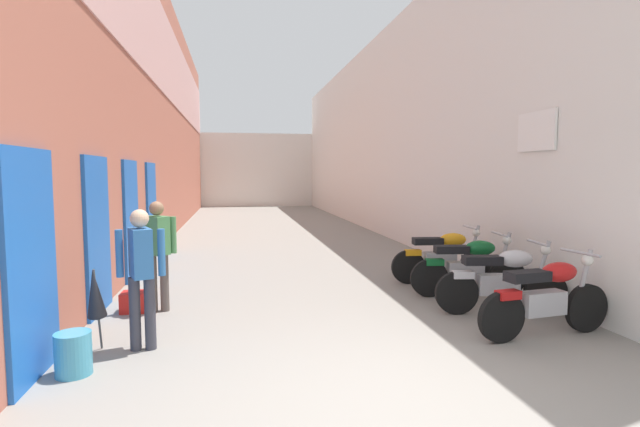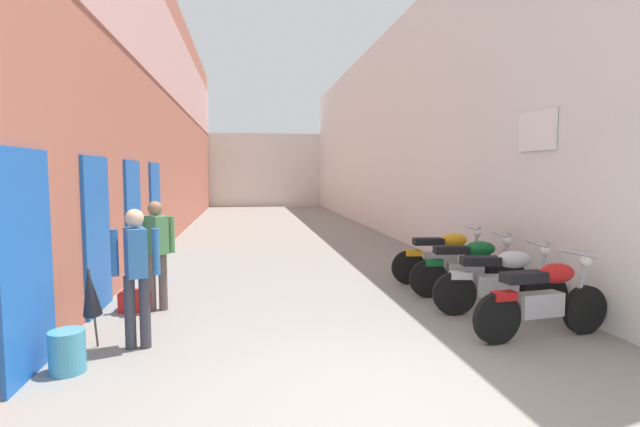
{
  "view_description": "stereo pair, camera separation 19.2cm",
  "coord_description": "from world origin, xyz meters",
  "px_view_note": "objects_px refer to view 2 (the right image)",
  "views": [
    {
      "loc": [
        -1.33,
        -3.62,
        1.96
      ],
      "look_at": [
        0.15,
        4.6,
        1.25
      ],
      "focal_mm": 26.63,
      "sensor_mm": 36.0,
      "label": 1
    },
    {
      "loc": [
        -1.15,
        -3.65,
        1.96
      ],
      "look_at": [
        0.15,
        4.6,
        1.25
      ],
      "focal_mm": 26.63,
      "sensor_mm": 36.0,
      "label": 2
    }
  ],
  "objects_px": {
    "motorcycle_nearest": "(544,297)",
    "plastic_crate": "(137,300)",
    "motorcycle_fourth": "(444,256)",
    "pedestrian_mid_alley": "(156,247)",
    "motorcycle_third": "(469,266)",
    "pedestrian_by_doorway": "(136,268)",
    "water_jug_near_door": "(67,352)",
    "motorcycle_second": "(501,279)",
    "umbrella_leaning": "(90,292)"
  },
  "relations": [
    {
      "from": "motorcycle_nearest",
      "to": "plastic_crate",
      "type": "xyz_separation_m",
      "value": [
        -5.03,
        1.98,
        -0.36
      ]
    },
    {
      "from": "motorcycle_second",
      "to": "pedestrian_by_doorway",
      "type": "height_order",
      "value": "pedestrian_by_doorway"
    },
    {
      "from": "motorcycle_nearest",
      "to": "motorcycle_fourth",
      "type": "xyz_separation_m",
      "value": [
        0.0,
        2.85,
        0.0
      ]
    },
    {
      "from": "motorcycle_third",
      "to": "motorcycle_fourth",
      "type": "height_order",
      "value": "same"
    },
    {
      "from": "motorcycle_nearest",
      "to": "motorcycle_third",
      "type": "distance_m",
      "value": 1.91
    },
    {
      "from": "motorcycle_third",
      "to": "water_jug_near_door",
      "type": "distance_m",
      "value": 5.62
    },
    {
      "from": "motorcycle_nearest",
      "to": "motorcycle_second",
      "type": "height_order",
      "value": "same"
    },
    {
      "from": "water_jug_near_door",
      "to": "plastic_crate",
      "type": "distance_m",
      "value": 2.14
    },
    {
      "from": "pedestrian_mid_alley",
      "to": "umbrella_leaning",
      "type": "distance_m",
      "value": 1.65
    },
    {
      "from": "motorcycle_nearest",
      "to": "motorcycle_second",
      "type": "relative_size",
      "value": 1.0
    },
    {
      "from": "water_jug_near_door",
      "to": "umbrella_leaning",
      "type": "bearing_deg",
      "value": 81.34
    },
    {
      "from": "motorcycle_fourth",
      "to": "pedestrian_mid_alley",
      "type": "relative_size",
      "value": 1.18
    },
    {
      "from": "motorcycle_nearest",
      "to": "pedestrian_mid_alley",
      "type": "height_order",
      "value": "pedestrian_mid_alley"
    },
    {
      "from": "motorcycle_third",
      "to": "pedestrian_by_doorway",
      "type": "height_order",
      "value": "pedestrian_by_doorway"
    },
    {
      "from": "pedestrian_mid_alley",
      "to": "water_jug_near_door",
      "type": "height_order",
      "value": "pedestrian_mid_alley"
    },
    {
      "from": "motorcycle_fourth",
      "to": "motorcycle_nearest",
      "type": "bearing_deg",
      "value": -90.0
    },
    {
      "from": "motorcycle_second",
      "to": "motorcycle_third",
      "type": "height_order",
      "value": "same"
    },
    {
      "from": "pedestrian_by_doorway",
      "to": "plastic_crate",
      "type": "xyz_separation_m",
      "value": [
        -0.36,
        1.55,
        -0.78
      ]
    },
    {
      "from": "pedestrian_by_doorway",
      "to": "motorcycle_fourth",
      "type": "bearing_deg",
      "value": 27.43
    },
    {
      "from": "pedestrian_mid_alley",
      "to": "water_jug_near_door",
      "type": "xyz_separation_m",
      "value": [
        -0.49,
        -2.09,
        -0.71
      ]
    },
    {
      "from": "water_jug_near_door",
      "to": "plastic_crate",
      "type": "xyz_separation_m",
      "value": [
        0.19,
        2.13,
        -0.07
      ]
    },
    {
      "from": "motorcycle_fourth",
      "to": "motorcycle_third",
      "type": "bearing_deg",
      "value": -90.0
    },
    {
      "from": "motorcycle_fourth",
      "to": "motorcycle_second",
      "type": "bearing_deg",
      "value": -90.0
    },
    {
      "from": "motorcycle_second",
      "to": "pedestrian_mid_alley",
      "type": "height_order",
      "value": "pedestrian_mid_alley"
    },
    {
      "from": "motorcycle_nearest",
      "to": "pedestrian_by_doorway",
      "type": "bearing_deg",
      "value": 174.76
    },
    {
      "from": "motorcycle_nearest",
      "to": "plastic_crate",
      "type": "height_order",
      "value": "motorcycle_nearest"
    },
    {
      "from": "pedestrian_by_doorway",
      "to": "water_jug_near_door",
      "type": "xyz_separation_m",
      "value": [
        -0.54,
        -0.58,
        -0.71
      ]
    },
    {
      "from": "motorcycle_fourth",
      "to": "pedestrian_mid_alley",
      "type": "distance_m",
      "value": 4.84
    },
    {
      "from": "umbrella_leaning",
      "to": "pedestrian_by_doorway",
      "type": "bearing_deg",
      "value": 8.44
    },
    {
      "from": "motorcycle_nearest",
      "to": "pedestrian_mid_alley",
      "type": "distance_m",
      "value": 5.13
    },
    {
      "from": "motorcycle_second",
      "to": "umbrella_leaning",
      "type": "relative_size",
      "value": 1.91
    },
    {
      "from": "motorcycle_fourth",
      "to": "plastic_crate",
      "type": "bearing_deg",
      "value": -170.17
    },
    {
      "from": "motorcycle_fourth",
      "to": "water_jug_near_door",
      "type": "height_order",
      "value": "motorcycle_fourth"
    },
    {
      "from": "motorcycle_second",
      "to": "umbrella_leaning",
      "type": "distance_m",
      "value": 5.18
    },
    {
      "from": "motorcycle_nearest",
      "to": "plastic_crate",
      "type": "relative_size",
      "value": 4.19
    },
    {
      "from": "motorcycle_third",
      "to": "plastic_crate",
      "type": "xyz_separation_m",
      "value": [
        -5.03,
        0.08,
        -0.36
      ]
    },
    {
      "from": "motorcycle_nearest",
      "to": "motorcycle_third",
      "type": "height_order",
      "value": "same"
    },
    {
      "from": "motorcycle_second",
      "to": "motorcycle_nearest",
      "type": "bearing_deg",
      "value": -90.0
    },
    {
      "from": "pedestrian_mid_alley",
      "to": "plastic_crate",
      "type": "bearing_deg",
      "value": 171.57
    },
    {
      "from": "plastic_crate",
      "to": "umbrella_leaning",
      "type": "relative_size",
      "value": 0.46
    },
    {
      "from": "motorcycle_fourth",
      "to": "umbrella_leaning",
      "type": "xyz_separation_m",
      "value": [
        -5.14,
        -2.5,
        0.18
      ]
    },
    {
      "from": "motorcycle_second",
      "to": "motorcycle_third",
      "type": "distance_m",
      "value": 0.95
    },
    {
      "from": "pedestrian_mid_alley",
      "to": "umbrella_leaning",
      "type": "height_order",
      "value": "pedestrian_mid_alley"
    },
    {
      "from": "motorcycle_third",
      "to": "pedestrian_mid_alley",
      "type": "distance_m",
      "value": 4.75
    },
    {
      "from": "motorcycle_third",
      "to": "water_jug_near_door",
      "type": "xyz_separation_m",
      "value": [
        -5.22,
        -2.06,
        -0.29
      ]
    },
    {
      "from": "water_jug_near_door",
      "to": "umbrella_leaning",
      "type": "height_order",
      "value": "umbrella_leaning"
    },
    {
      "from": "motorcycle_second",
      "to": "pedestrian_mid_alley",
      "type": "relative_size",
      "value": 1.17
    },
    {
      "from": "motorcycle_third",
      "to": "motorcycle_fourth",
      "type": "relative_size",
      "value": 1.0
    },
    {
      "from": "motorcycle_second",
      "to": "motorcycle_third",
      "type": "relative_size",
      "value": 1.0
    },
    {
      "from": "plastic_crate",
      "to": "water_jug_near_door",
      "type": "bearing_deg",
      "value": -95.02
    }
  ]
}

